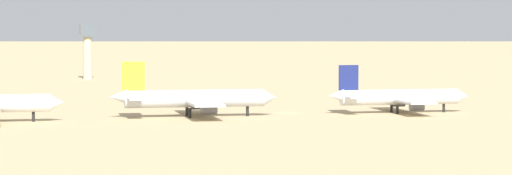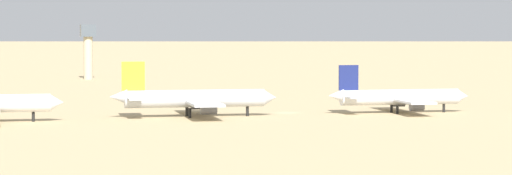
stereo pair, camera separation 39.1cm
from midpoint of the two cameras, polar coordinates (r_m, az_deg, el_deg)
ground at (r=304.86m, az=1.39°, el=-1.12°), size 4000.00×4000.00×0.00m
parked_jet_yellow_2 at (r=293.08m, az=-2.75°, el=-0.50°), size 38.27×32.11×12.66m
parked_jet_navy_3 at (r=305.56m, az=6.33°, el=-0.43°), size 34.47×28.83×11.42m
control_tower at (r=454.64m, az=-7.38°, el=1.81°), size 5.20×5.20×19.21m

